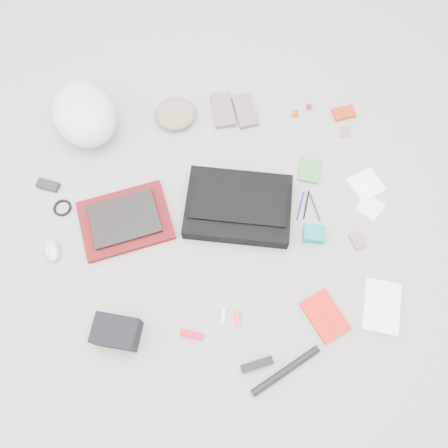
{
  "coord_description": "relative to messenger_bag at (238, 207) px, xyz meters",
  "views": [
    {
      "loc": [
        -0.09,
        -0.68,
        1.8
      ],
      "look_at": [
        0.0,
        0.0,
        0.05
      ],
      "focal_mm": 35.0,
      "sensor_mm": 36.0,
      "label": 1
    }
  ],
  "objects": [
    {
      "name": "cable_coil",
      "position": [
        -0.78,
        0.11,
        -0.03
      ],
      "size": [
        0.1,
        0.1,
        0.01
      ],
      "primitive_type": "torus",
      "rotation": [
        0.0,
        0.0,
        -0.23
      ],
      "color": "black",
      "rests_on": "ground_plane"
    },
    {
      "name": "bike_pump",
      "position": [
        0.08,
        -0.7,
        -0.02
      ],
      "size": [
        0.3,
        0.16,
        0.03
      ],
      "primitive_type": "cylinder",
      "rotation": [
        0.0,
        1.57,
        0.43
      ],
      "color": "black",
      "rests_on": "ground_plane"
    },
    {
      "name": "toiletry_tube_orange",
      "position": [
        -0.07,
        -0.48,
        -0.03
      ],
      "size": [
        0.02,
        0.06,
        0.02
      ],
      "primitive_type": "cylinder",
      "rotation": [
        1.57,
        0.0,
        -0.09
      ],
      "color": "#D95726",
      "rests_on": "ground_plane"
    },
    {
      "name": "bike_helmet",
      "position": [
        -0.64,
        0.53,
        0.07
      ],
      "size": [
        0.39,
        0.43,
        0.21
      ],
      "primitive_type": "ellipsoid",
      "rotation": [
        0.0,
        0.0,
        0.35
      ],
      "color": "silver",
      "rests_on": "ground_plane"
    },
    {
      "name": "u_lock",
      "position": [
        -0.02,
        -0.66,
        -0.03
      ],
      "size": [
        0.13,
        0.05,
        0.03
      ],
      "primitive_type": "cube",
      "rotation": [
        0.0,
        0.0,
        0.17
      ],
      "color": "black",
      "rests_on": "ground_plane"
    },
    {
      "name": "camera_bag",
      "position": [
        -0.55,
        -0.47,
        0.02
      ],
      "size": [
        0.2,
        0.17,
        0.11
      ],
      "primitive_type": "cube",
      "rotation": [
        0.0,
        0.0,
        -0.3
      ],
      "color": "black",
      "rests_on": "ground_plane"
    },
    {
      "name": "notepad",
      "position": [
        0.36,
        0.15,
        -0.03
      ],
      "size": [
        0.13,
        0.15,
        0.01
      ],
      "primitive_type": "cube",
      "rotation": [
        0.0,
        0.0,
        -0.36
      ],
      "color": "#3F803C",
      "rests_on": "ground_plane"
    },
    {
      "name": "pen_black",
      "position": [
        0.31,
        -0.02,
        -0.03
      ],
      "size": [
        0.06,
        0.13,
        0.01
      ],
      "primitive_type": "cylinder",
      "rotation": [
        1.57,
        0.0,
        -0.37
      ],
      "color": "black",
      "rests_on": "ground_plane"
    },
    {
      "name": "multitool",
      "position": [
        -0.26,
        -0.52,
        -0.03
      ],
      "size": [
        0.09,
        0.06,
        0.01
      ],
      "primitive_type": "cube",
      "rotation": [
        0.0,
        0.0,
        -0.35
      ],
      "color": "#AF0919",
      "rests_on": "ground_plane"
    },
    {
      "name": "book_red",
      "position": [
        0.28,
        -0.52,
        -0.03
      ],
      "size": [
        0.19,
        0.22,
        0.02
      ],
      "primitive_type": "cube",
      "rotation": [
        0.0,
        0.0,
        0.39
      ],
      "color": "red",
      "rests_on": "ground_plane"
    },
    {
      "name": "altoids_tin",
      "position": [
        0.59,
        0.44,
        -0.03
      ],
      "size": [
        0.11,
        0.08,
        0.02
      ],
      "primitive_type": "cube",
      "rotation": [
        0.0,
        0.0,
        0.13
      ],
      "color": "#B73213",
      "rests_on": "ground_plane"
    },
    {
      "name": "lollipop_a",
      "position": [
        0.35,
        0.46,
        -0.02
      ],
      "size": [
        0.04,
        0.04,
        0.03
      ],
      "primitive_type": "sphere",
      "rotation": [
        0.0,
        0.0,
        0.28
      ],
      "color": "red",
      "rests_on": "ground_plane"
    },
    {
      "name": "napkin_top",
      "position": [
        0.6,
        0.05,
        -0.03
      ],
      "size": [
        0.17,
        0.17,
        0.01
      ],
      "primitive_type": "cube",
      "rotation": [
        0.0,
        0.0,
        0.36
      ],
      "color": "white",
      "rests_on": "ground_plane"
    },
    {
      "name": "power_brick",
      "position": [
        -0.84,
        0.23,
        -0.02
      ],
      "size": [
        0.11,
        0.08,
        0.03
      ],
      "primitive_type": "cube",
      "rotation": [
        0.0,
        0.0,
        -0.42
      ],
      "color": "black",
      "rests_on": "ground_plane"
    },
    {
      "name": "beanie",
      "position": [
        -0.23,
        0.53,
        -0.0
      ],
      "size": [
        0.23,
        0.22,
        0.07
      ],
      "primitive_type": "ellipsoid",
      "rotation": [
        0.0,
        0.0,
        0.19
      ],
      "color": "#827059",
      "rests_on": "ground_plane"
    },
    {
      "name": "lollipop_b",
      "position": [
        0.36,
        0.47,
        -0.03
      ],
      "size": [
        0.03,
        0.03,
        0.02
      ],
      "primitive_type": "sphere",
      "rotation": [
        0.0,
        0.0,
        -0.22
      ],
      "color": "#B4141A",
      "rests_on": "ground_plane"
    },
    {
      "name": "mitten_left",
      "position": [
        0.0,
        0.53,
        -0.02
      ],
      "size": [
        0.1,
        0.2,
        0.03
      ],
      "primitive_type": "cube",
      "rotation": [
        0.0,
        0.0,
        0.02
      ],
      "color": "#7C6659",
      "rests_on": "ground_plane"
    },
    {
      "name": "pen_blue",
      "position": [
        0.28,
        -0.02,
        -0.03
      ],
      "size": [
        0.06,
        0.13,
        0.01
      ],
      "primitive_type": "cylinder",
      "rotation": [
        1.57,
        0.0,
        -0.41
      ],
      "color": "#161A9E",
      "rests_on": "ground_plane"
    },
    {
      "name": "messenger_bag",
      "position": [
        0.0,
        0.0,
        0.0
      ],
      "size": [
        0.52,
        0.43,
        0.08
      ],
      "primitive_type": "cube",
      "rotation": [
        0.0,
        0.0,
        -0.24
      ],
      "color": "black",
      "rests_on": "ground_plane"
    },
    {
      "name": "accordion_wallet",
      "position": [
        0.31,
        -0.17,
        -0.02
      ],
      "size": [
        0.1,
        0.09,
        0.04
      ],
      "primitive_type": "cube",
      "rotation": [
        0.0,
        0.0,
        -0.24
      ],
      "color": "#09818E",
      "rests_on": "ground_plane"
    },
    {
      "name": "toiletry_tube_white",
      "position": [
        -0.13,
        -0.46,
        -0.03
      ],
      "size": [
        0.03,
        0.06,
        0.02
      ],
      "primitive_type": "cylinder",
      "rotation": [
        1.57,
        0.0,
        -0.24
      ],
      "color": "silver",
      "rests_on": "ground_plane"
    },
    {
      "name": "stamp_sheet",
      "position": [
        0.57,
        0.33,
        -0.04
      ],
      "size": [
        0.06,
        0.07,
        0.0
      ],
      "primitive_type": "cube",
      "rotation": [
        0.0,
        0.0,
        -0.18
      ],
      "color": "#8C5B77",
      "rests_on": "ground_plane"
    },
    {
      "name": "lollipop_c",
      "position": [
        0.43,
        0.5,
        -0.02
      ],
      "size": [
        0.04,
        0.04,
        0.03
      ],
      "primitive_type": "sphere",
      "rotation": [
        0.0,
        0.0,
        -0.33
      ],
      "color": "maroon",
      "rests_on": "ground_plane"
    },
    {
      "name": "mouse",
      "position": [
        -0.82,
        -0.09,
        -0.02
      ],
      "size": [
        0.09,
        0.12,
        0.04
      ],
      "primitive_type": "ellipsoid",
      "rotation": [
        0.0,
        0.0,
        0.23
      ],
      "color": "#AAAEC0",
      "rests_on": "ground_plane"
    },
    {
      "name": "card_deck",
      "position": [
        0.49,
        -0.21,
        -0.03
      ],
      "size": [
        0.07,
        0.09,
        0.01
      ],
      "primitive_type": "cube",
      "rotation": [
        0.0,
        0.0,
        0.22
      ],
      "color": "gray",
      "rests_on": "ground_plane"
    },
    {
      "name": "bag_flap",
      "position": [
        -0.0,
        0.0,
        0.04
      ],
      "size": [
        0.45,
        0.28,
        0.01
      ],
      "primitive_type": "cube",
      "rotation": [
        0.0,
        0.0,
        -0.24
      ],
      "color": "black",
      "rests_on": "messenger_bag"
    },
    {
      "name": "napkin_bottom",
      "position": [
        0.59,
        -0.07,
        -0.04
      ],
      "size": [
        0.14,
        0.14,
        0.01
      ],
      "primitive_type": "cube",
      "rotation": [
        0.0,
        0.0,
        0.75
      ],
      "color": "white",
      "rests_on": "ground_plane"
    },
    {
      "name": "book_white",
      "position": [
        0.52,
        -0.51,
        -0.03
      ],
      "size": [
        0.21,
        0.25,
        0.02
      ],
      "primitive_type": "cube",
      "rotation": [
        0.0,
        0.0,
        -0.34
      ],
      "color": "white",
      "rests_on": "ground_plane"
    },
    {
      "name": "ground_plane",
      "position": [
        -0.07,
        -0.08,
        -0.04
      ],
      "size": [
        4.0,
        4.0,
        0.0
      ],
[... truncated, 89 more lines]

